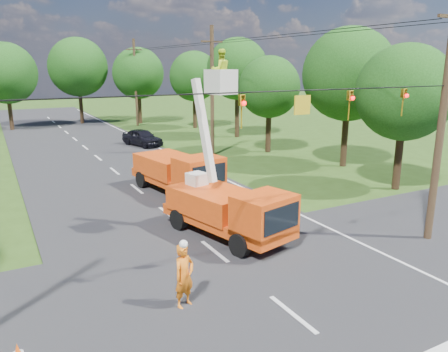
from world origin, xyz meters
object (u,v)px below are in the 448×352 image
bucket_truck (229,200)px  ground_worker (184,276)px  distant_car (142,137)px  tree_right_d (237,69)px  pole_right_far (136,82)px  traffic_cone_7 (179,169)px  tree_right_e (194,76)px  tree_far_a (6,73)px  tree_far_b (78,67)px  pole_right_near (442,117)px  tree_right_b (349,74)px  second_truck (179,172)px  pole_right_mid (212,91)px  tree_right_c (269,87)px  tree_right_a (405,93)px  tree_far_c (138,73)px  traffic_cone_2 (199,219)px  traffic_cone_3 (203,191)px

bucket_truck → ground_worker: size_ratio=3.86×
distant_car → tree_right_d: size_ratio=0.46×
bucket_truck → pole_right_far: pole_right_far is taller
distant_car → traffic_cone_7: (-1.22, -11.49, -0.40)m
tree_right_e → tree_far_a: tree_far_a is taller
tree_right_d → tree_far_b: size_ratio=0.94×
pole_right_near → tree_right_b: 13.71m
second_truck → tree_right_d: tree_right_d is taller
pole_right_mid → tree_far_a: bearing=120.4°
tree_right_c → tree_right_b: bearing=-75.6°
tree_right_a → tree_right_d: tree_right_d is taller
pole_right_far → tree_right_e: pole_right_far is taller
second_truck → tree_far_b: tree_far_b is taller
pole_right_near → tree_right_b: (6.50, 12.00, 1.33)m
tree_far_c → traffic_cone_2: bearing=-103.7°
second_truck → tree_right_e: bearing=53.7°
bucket_truck → traffic_cone_3: bearing=61.1°
distant_car → pole_right_near: bearing=-99.3°
traffic_cone_3 → traffic_cone_2: bearing=-118.0°
tree_right_b → ground_worker: bearing=-145.5°
ground_worker → tree_right_d: 32.64m
bucket_truck → tree_far_b: size_ratio=0.74×
pole_right_near → tree_far_b: (-5.50, 45.00, 1.70)m
tree_right_d → tree_right_e: 8.11m
bucket_truck → distant_car: bearing=66.9°
tree_far_c → tree_right_e: bearing=-58.4°
traffic_cone_7 → tree_right_c: tree_right_c is taller
tree_right_a → tree_right_c: bearing=91.3°
second_truck → ground_worker: size_ratio=3.37×
distant_car → tree_right_b: size_ratio=0.46×
ground_worker → tree_far_c: 44.04m
tree_far_b → tree_far_c: tree_far_b is taller
tree_right_d → distant_car: bearing=-178.0°
ground_worker → pole_right_far: pole_right_far is taller
pole_right_near → tree_right_e: 35.41m
pole_right_near → bucket_truck: bearing=150.1°
pole_right_mid → pole_right_far: 20.00m
pole_right_mid → tree_right_c: bearing=-12.0°
tree_far_a → second_truck: bearing=-77.7°
tree_right_b → tree_far_b: tree_far_b is taller
tree_right_b → tree_far_c: size_ratio=1.05×
tree_right_c → traffic_cone_7: bearing=-158.3°
bucket_truck → tree_far_b: (1.74, 40.84, 5.20)m
bucket_truck → pole_right_mid: size_ratio=0.77×
traffic_cone_2 → tree_right_b: 16.74m
bucket_truck → tree_right_e: (12.54, 30.84, 4.20)m
pole_right_near → pole_right_mid: size_ratio=1.00×
ground_worker → tree_right_a: tree_right_a is taller
bucket_truck → tree_right_e: tree_right_e is taller
bucket_truck → traffic_cone_2: (-0.60, 1.70, -1.25)m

